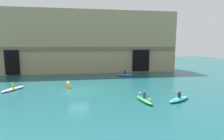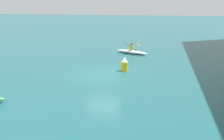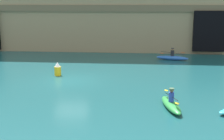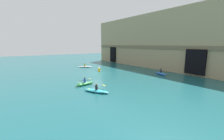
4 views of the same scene
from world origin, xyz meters
name	(u,v)px [view 2 (image 2 of 4)]	position (x,y,z in m)	size (l,w,h in m)	color
ground_plane	(103,75)	(0.00, 0.00, 0.00)	(120.00, 120.00, 0.00)	#195156
kayak_white	(132,52)	(-8.24, 1.34, 0.21)	(2.21, 3.37, 1.08)	white
marker_buoy	(124,64)	(-1.37, 1.42, 0.50)	(0.52, 0.52, 1.07)	yellow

